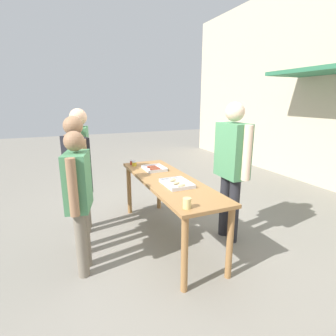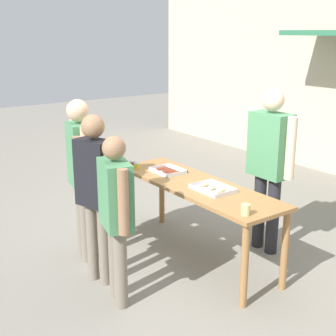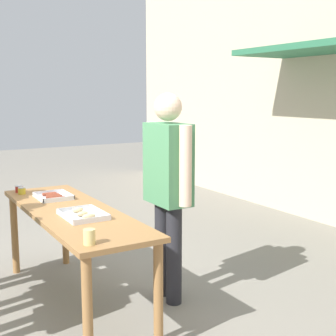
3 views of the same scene
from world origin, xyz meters
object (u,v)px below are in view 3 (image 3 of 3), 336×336
food_tray_buns (83,215)px  condiment_jar_ketchup (22,191)px  food_tray_sausages (53,197)px  person_server_behind_table (168,179)px  condiment_jar_mustard (19,189)px  beer_cup (89,237)px

food_tray_buns → condiment_jar_ketchup: 1.15m
food_tray_sausages → condiment_jar_ketchup: bearing=-147.9°
food_tray_buns → person_server_behind_table: person_server_behind_table is taller
food_tray_sausages → condiment_jar_mustard: bearing=-153.8°
food_tray_sausages → condiment_jar_ketchup: size_ratio=5.02×
condiment_jar_ketchup → beer_cup: size_ratio=0.71×
food_tray_sausages → beer_cup: bearing=-8.2°
food_tray_buns → person_server_behind_table: 0.80m
condiment_jar_mustard → person_server_behind_table: bearing=37.8°
beer_cup → person_server_behind_table: (-0.64, 0.98, 0.19)m
condiment_jar_mustard → beer_cup: 1.91m
condiment_jar_mustard → condiment_jar_ketchup: (0.10, 0.00, 0.00)m
food_tray_buns → person_server_behind_table: (0.04, 0.77, 0.22)m
food_tray_buns → condiment_jar_mustard: condiment_jar_mustard is taller
food_tray_sausages → person_server_behind_table: size_ratio=0.20×
food_tray_sausages → person_server_behind_table: bearing=42.8°
condiment_jar_mustard → condiment_jar_ketchup: bearing=1.8°
beer_cup → food_tray_buns: bearing=162.7°
condiment_jar_ketchup → food_tray_buns: bearing=10.6°
food_tray_buns → condiment_jar_mustard: bearing=-170.1°
food_tray_sausages → food_tray_buns: bearing=-0.1°
food_tray_buns → person_server_behind_table: size_ratio=0.23×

